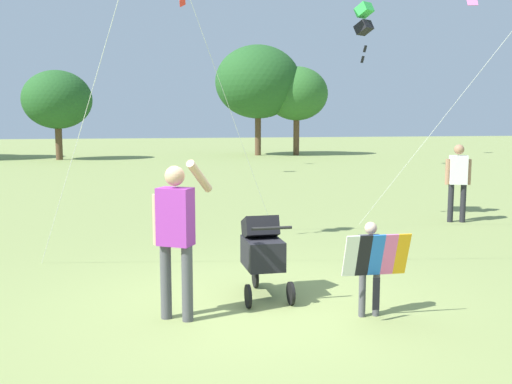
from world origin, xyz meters
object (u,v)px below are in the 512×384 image
stroller (262,249)px  person_sitting_far (458,177)px  person_adult_flyer (176,228)px  child_with_butterfly_kite (371,260)px  kite_orange_delta (365,20)px

stroller → person_sitting_far: size_ratio=0.65×
stroller → person_adult_flyer: bearing=-149.8°
child_with_butterfly_kite → person_adult_flyer: bearing=170.4°
person_adult_flyer → stroller: person_adult_flyer is taller
child_with_butterfly_kite → stroller: child_with_butterfly_kite is taller
stroller → child_with_butterfly_kite: bearing=-44.3°
child_with_butterfly_kite → kite_orange_delta: (2.05, 5.50, 3.54)m
child_with_butterfly_kite → kite_orange_delta: bearing=69.5°
person_sitting_far → stroller: bearing=-140.2°
stroller → person_sitting_far: person_sitting_far is taller
person_adult_flyer → kite_orange_delta: (4.19, 5.14, 3.16)m
child_with_butterfly_kite → kite_orange_delta: kite_orange_delta is taller
child_with_butterfly_kite → person_adult_flyer: 2.20m
person_adult_flyer → person_sitting_far: person_adult_flyer is taller
person_adult_flyer → stroller: size_ratio=1.65×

